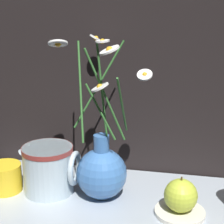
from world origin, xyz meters
TOP-DOWN VIEW (x-y plane):
  - ground_plane at (0.00, 0.00)m, footprint 6.00×6.00m
  - shelf at (0.00, 0.00)m, footprint 0.81×0.34m
  - vase_with_flowers at (-0.04, 0.00)m, footprint 0.24×0.25m
  - yellow_mug at (-0.30, -0.02)m, footprint 0.10×0.09m
  - ceramic_pitcher at (-0.18, 0.00)m, footprint 0.16×0.13m
  - saucer_plate at (0.16, -0.04)m, footprint 0.12×0.12m
  - orange_fruit at (0.16, -0.04)m, footprint 0.08×0.08m

SIDE VIEW (x-z plane):
  - ground_plane at x=0.00m, z-range 0.00..0.00m
  - shelf at x=0.00m, z-range 0.00..0.01m
  - saucer_plate at x=0.16m, z-range 0.01..0.02m
  - yellow_mug at x=-0.30m, z-range 0.01..0.08m
  - orange_fruit at x=0.16m, z-range 0.02..0.10m
  - ceramic_pitcher at x=-0.18m, z-range 0.01..0.15m
  - vase_with_flowers at x=-0.04m, z-range -0.11..0.29m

